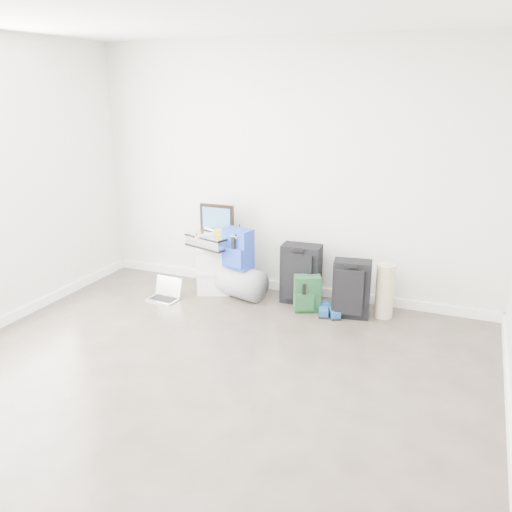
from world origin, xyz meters
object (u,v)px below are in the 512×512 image
at_px(boxes_stack, 214,269).
at_px(large_suitcase, 301,274).
at_px(duffel_bag, 239,282).
at_px(briefcase, 213,240).
at_px(carry_on, 351,289).
at_px(laptop, 166,294).

distance_m(boxes_stack, large_suitcase, 0.99).
relative_size(duffel_bag, large_suitcase, 0.89).
distance_m(boxes_stack, briefcase, 0.34).
height_order(boxes_stack, briefcase, briefcase).
xyz_separation_m(boxes_stack, large_suitcase, (0.99, 0.09, 0.05)).
bearing_deg(duffel_bag, carry_on, 14.21).
xyz_separation_m(duffel_bag, large_suitcase, (0.67, 0.12, 0.14)).
distance_m(large_suitcase, carry_on, 0.61).
bearing_deg(briefcase, boxes_stack, 17.44).
relative_size(briefcase, carry_on, 0.86).
bearing_deg(laptop, briefcase, 48.81).
bearing_deg(duffel_bag, laptop, -136.51).
bearing_deg(laptop, boxes_stack, 48.81).
xyz_separation_m(duffel_bag, laptop, (-0.72, -0.37, -0.12)).
distance_m(boxes_stack, laptop, 0.60).
relative_size(briefcase, laptop, 1.48).
height_order(boxes_stack, laptop, boxes_stack).
relative_size(boxes_stack, duffel_bag, 0.96).
relative_size(briefcase, large_suitcase, 0.79).
distance_m(briefcase, large_suitcase, 1.03).
height_order(briefcase, carry_on, briefcase).
bearing_deg(large_suitcase, briefcase, -178.02).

